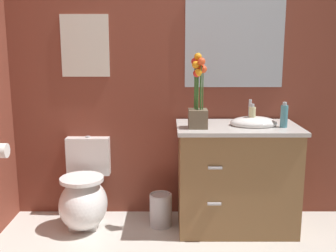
% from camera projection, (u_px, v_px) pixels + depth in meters
% --- Properties ---
extents(wall_back, '(4.39, 0.05, 2.50)m').
position_uv_depth(wall_back, '(206.00, 69.00, 3.37)').
color(wall_back, brown).
rests_on(wall_back, ground_plane).
extents(toilet, '(0.38, 0.59, 0.69)m').
position_uv_depth(toilet, '(86.00, 197.00, 3.28)').
color(toilet, white).
rests_on(toilet, ground_plane).
extents(vanity_cabinet, '(0.94, 0.56, 1.01)m').
position_uv_depth(vanity_cabinet, '(238.00, 176.00, 3.21)').
color(vanity_cabinet, brown).
rests_on(vanity_cabinet, ground_plane).
extents(flower_vase, '(0.14, 0.14, 0.55)m').
position_uv_depth(flower_vase, '(199.00, 101.00, 3.00)').
color(flower_vase, brown).
rests_on(flower_vase, vanity_cabinet).
extents(soap_bottle, '(0.06, 0.06, 0.19)m').
position_uv_depth(soap_bottle, '(285.00, 116.00, 3.05)').
color(soap_bottle, teal).
rests_on(soap_bottle, vanity_cabinet).
extents(lotion_bottle, '(0.05, 0.05, 0.17)m').
position_uv_depth(lotion_bottle, '(253.00, 116.00, 3.10)').
color(lotion_bottle, beige).
rests_on(lotion_bottle, vanity_cabinet).
extents(trash_bin, '(0.18, 0.18, 0.27)m').
position_uv_depth(trash_bin, '(162.00, 210.00, 3.29)').
color(trash_bin, '#B7B7BC').
rests_on(trash_bin, ground_plane).
extents(wall_poster, '(0.39, 0.01, 0.50)m').
position_uv_depth(wall_poster, '(86.00, 46.00, 3.30)').
color(wall_poster, silver).
extents(wall_mirror, '(0.80, 0.01, 0.70)m').
position_uv_depth(wall_mirror, '(236.00, 44.00, 3.30)').
color(wall_mirror, '#B2BCC6').
extents(toilet_paper_roll, '(0.11, 0.11, 0.11)m').
position_uv_depth(toilet_paper_roll, '(1.00, 151.00, 3.00)').
color(toilet_paper_roll, white).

